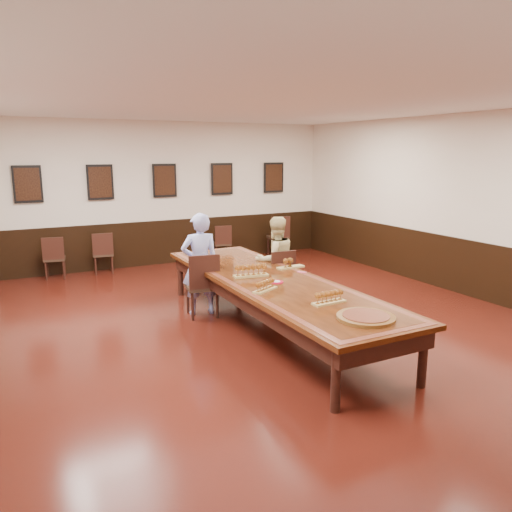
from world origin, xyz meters
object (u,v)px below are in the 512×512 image
chair_man (202,284)px  conference_table (272,289)px  spare_chair_c (222,242)px  person_man (200,264)px  carved_platter (366,317)px  spare_chair_d (278,236)px  spare_chair_b (103,253)px  person_woman (275,260)px  spare_chair_a (54,257)px  chair_woman (278,277)px

chair_man → conference_table: (0.65, -1.07, 0.11)m
spare_chair_c → person_man: bearing=72.7°
person_man → carved_platter: bearing=111.8°
spare_chair_d → carved_platter: bearing=80.8°
spare_chair_b → person_woman: (2.20, -3.50, 0.30)m
chair_man → spare_chair_d: (3.34, 3.44, -0.00)m
chair_man → spare_chair_d: 4.80m
person_man → spare_chair_b: bearing=-67.1°
spare_chair_a → person_woman: person_woman is taller
spare_chair_b → carved_platter: 6.82m
chair_man → person_man: person_man is taller
chair_woman → spare_chair_c: (0.56, 3.64, -0.05)m
spare_chair_d → person_woman: size_ratio=0.68×
spare_chair_a → spare_chair_b: spare_chair_b is taller
spare_chair_c → conference_table: bearing=86.0°
spare_chair_c → spare_chair_b: bearing=11.7°
spare_chair_a → spare_chair_c: spare_chair_a is taller
spare_chair_a → spare_chair_b: size_ratio=0.99×
spare_chair_c → conference_table: (-1.27, -4.70, 0.19)m
person_man → conference_table: person_man is taller
spare_chair_d → chair_man: bearing=58.6°
spare_chair_a → carved_platter: (2.51, -6.64, 0.34)m
spare_chair_b → person_man: person_man is taller
spare_chair_b → carved_platter: spare_chair_b is taller
spare_chair_c → person_man: size_ratio=0.53×
person_woman → conference_table: (-0.72, -1.17, -0.13)m
spare_chair_b → person_woman: 4.15m
conference_table → carved_platter: 1.97m
spare_chair_b → person_man: size_ratio=0.55×
spare_chair_c → person_man: person_man is taller
spare_chair_c → person_man: 4.03m
chair_woman → person_man: size_ratio=0.58×
chair_man → carved_platter: 3.13m
spare_chair_c → carved_platter: spare_chair_c is taller
spare_chair_a → person_woman: size_ratio=0.59×
spare_chair_b → person_woman: bearing=129.7°
spare_chair_a → spare_chair_d: (5.13, -0.16, 0.07)m
spare_chair_b → carved_platter: size_ratio=1.22×
spare_chair_b → conference_table: size_ratio=0.18×
spare_chair_a → spare_chair_c: bearing=-170.1°
chair_woman → spare_chair_d: bearing=-117.3°
person_woman → person_man: bearing=2.2°
spare_chair_c → conference_table: 4.87m
person_man → carved_platter: person_man is taller
person_woman → carved_platter: size_ratio=2.04×
spare_chair_a → conference_table: spare_chair_a is taller
spare_chair_b → spare_chair_c: bearing=-171.8°
person_woman → spare_chair_a: bearing=-45.3°
chair_woman → person_man: bearing=-2.0°
chair_woman → spare_chair_b: 4.22m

